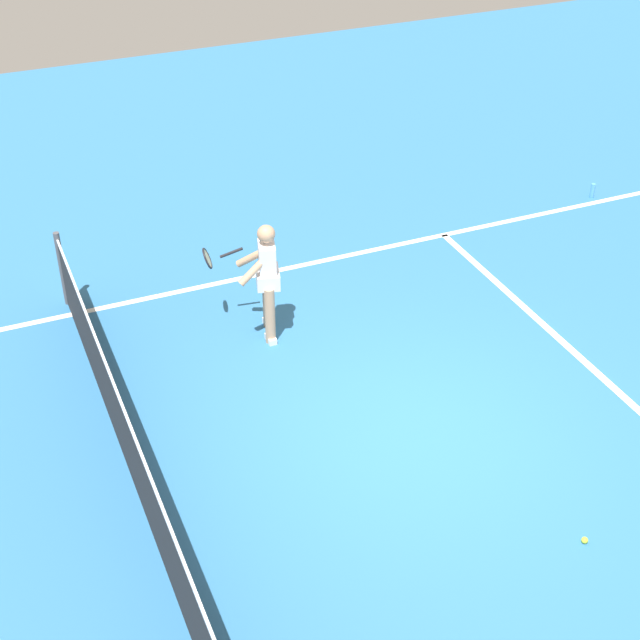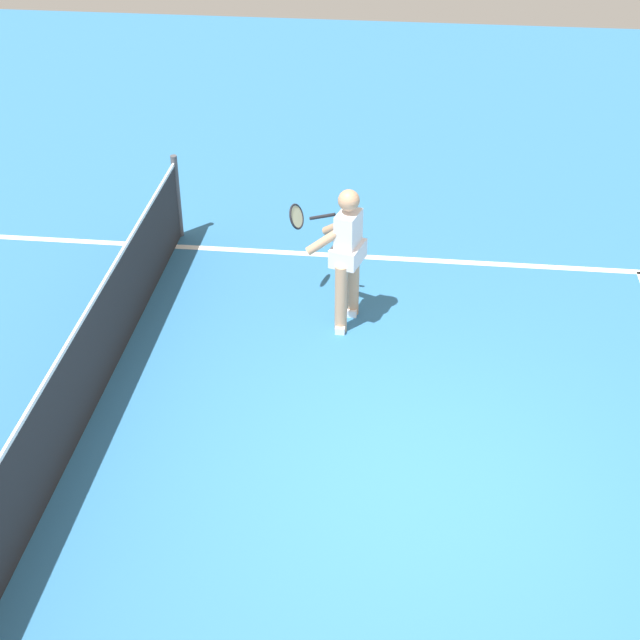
{
  "view_description": "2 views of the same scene",
  "coord_description": "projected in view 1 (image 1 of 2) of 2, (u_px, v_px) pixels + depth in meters",
  "views": [
    {
      "loc": [
        -6.85,
        4.04,
        6.79
      ],
      "look_at": [
        1.04,
        0.69,
        1.04
      ],
      "focal_mm": 52.59,
      "sensor_mm": 36.0,
      "label": 1
    },
    {
      "loc": [
        -5.96,
        0.14,
        5.56
      ],
      "look_at": [
        1.29,
        0.95,
        0.76
      ],
      "focal_mm": 52.69,
      "sensor_mm": 36.0,
      "label": 2
    }
  ],
  "objects": [
    {
      "name": "court_net",
      "position": [
        140.0,
        474.0,
        9.07
      ],
      "size": [
        8.41,
        0.08,
        1.07
      ],
      "color": "#4C4C51",
      "rests_on": "ground"
    },
    {
      "name": "ground_plane",
      "position": [
        415.0,
        433.0,
        10.33
      ],
      "size": [
        27.83,
        27.83,
        0.0
      ],
      "primitive_type": "plane",
      "color": "teal"
    },
    {
      "name": "sideline_right_marking",
      "position": [
        287.0,
        268.0,
        13.28
      ],
      "size": [
        0.1,
        19.4,
        0.01
      ],
      "primitive_type": "cube",
      "color": "white",
      "rests_on": "ground"
    },
    {
      "name": "tennis_ball_far",
      "position": [
        585.0,
        540.0,
        8.98
      ],
      "size": [
        0.07,
        0.07,
        0.07
      ],
      "primitive_type": "sphere",
      "color": "#D1E533",
      "rests_on": "ground"
    },
    {
      "name": "water_bottle",
      "position": [
        592.0,
        191.0,
        15.1
      ],
      "size": [
        0.07,
        0.07,
        0.24
      ],
      "primitive_type": "cylinder",
      "color": "#4C9EE5",
      "rests_on": "ground"
    },
    {
      "name": "service_line_marking",
      "position": [
        603.0,
        378.0,
        11.15
      ],
      "size": [
        7.73,
        0.1,
        0.01
      ],
      "primitive_type": "cube",
      "color": "white",
      "rests_on": "ground"
    },
    {
      "name": "tennis_player",
      "position": [
        265.0,
        276.0,
        11.47
      ],
      "size": [
        0.95,
        0.89,
        1.55
      ],
      "color": "tan",
      "rests_on": "ground"
    }
  ]
}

